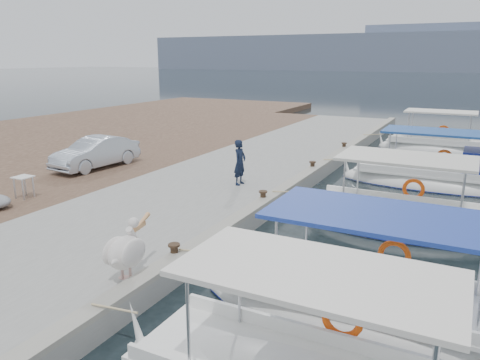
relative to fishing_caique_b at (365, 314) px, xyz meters
name	(u,v)px	position (x,y,z in m)	size (l,w,h in m)	color
ground	(253,232)	(-4.06, 3.37, -0.12)	(400.00, 400.00, 0.00)	black
concrete_quay	(239,176)	(-7.06, 8.37, 0.13)	(6.00, 40.00, 0.50)	gray
quay_curb	(303,176)	(-4.28, 8.37, 0.44)	(0.44, 40.00, 0.12)	gray
cobblestone_strip	(144,164)	(-12.06, 8.37, 0.13)	(4.00, 40.00, 0.50)	#4C3528
land_backing	(0,146)	(-22.06, 8.37, 0.12)	(16.00, 60.00, 0.48)	#4C3528
fishing_caique_b	(365,314)	(0.00, 0.00, 0.00)	(6.94, 2.37, 2.83)	white
fishing_caique_c	(396,225)	(-0.33, 5.54, 0.00)	(6.29, 2.40, 2.83)	white
fishing_caique_d	(435,182)	(0.26, 11.26, 0.07)	(7.24, 2.27, 2.83)	white
fishing_caique_e	(434,149)	(-0.45, 19.00, 0.00)	(6.05, 2.19, 2.83)	white
mooring_bollards	(263,195)	(-4.41, 4.87, 0.57)	(0.28, 20.28, 0.33)	black
pelican	(126,250)	(-4.67, -1.48, 1.00)	(0.69, 1.58, 1.22)	tan
fisherman	(240,162)	(-5.99, 6.32, 1.20)	(0.60, 0.40, 1.65)	black
parked_car	(96,153)	(-12.64, 6.00, 1.02)	(1.36, 3.90, 1.28)	#AEB8C7
folding_table	(23,183)	(-11.56, 1.56, 0.90)	(0.55, 0.55, 0.73)	silver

